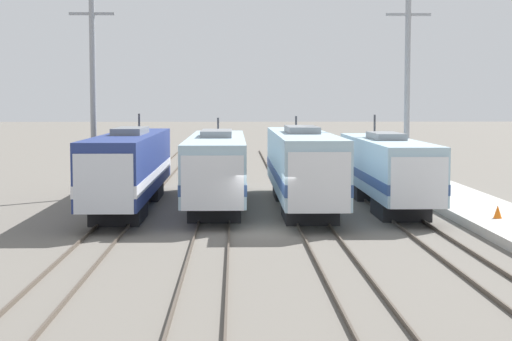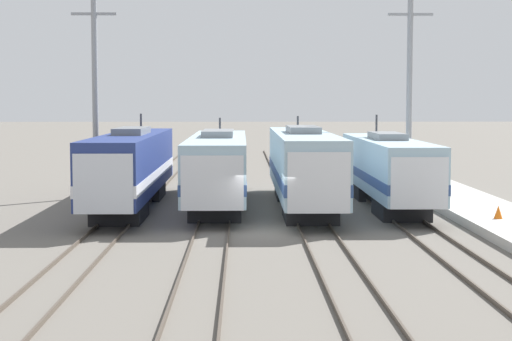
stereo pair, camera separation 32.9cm
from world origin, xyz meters
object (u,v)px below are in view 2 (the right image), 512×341
object	(u,v)px
locomotive_far_right	(388,169)
catenary_tower_right	(409,90)
locomotive_center_left	(218,168)
catenary_tower_left	(95,90)
traffic_cone	(498,212)
locomotive_far_left	(131,168)
locomotive_center_right	(304,167)

from	to	relation	value
locomotive_far_right	catenary_tower_right	xyz separation A→B (m)	(2.13, 5.47, 4.25)
locomotive_center_left	catenary_tower_left	world-z (taller)	catenary_tower_left
locomotive_far_right	catenary_tower_left	world-z (taller)	catenary_tower_left
catenary_tower_right	traffic_cone	distance (m)	13.93
locomotive_far_right	traffic_cone	world-z (taller)	locomotive_far_right
locomotive_far_left	locomotive_center_right	bearing A→B (deg)	0.03
locomotive_far_left	locomotive_center_left	bearing A→B (deg)	12.90
catenary_tower_right	catenary_tower_left	bearing A→B (deg)	180.00
locomotive_far_left	catenary_tower_left	distance (m)	7.61
locomotive_center_left	catenary_tower_right	size ratio (longest dim) A/B	1.55
locomotive_far_right	locomotive_center_left	bearing A→B (deg)	175.35
locomotive_center_right	locomotive_far_right	size ratio (longest dim) A/B	1.13
locomotive_far_left	traffic_cone	distance (m)	18.73
catenary_tower_left	catenary_tower_right	xyz separation A→B (m)	(18.55, 0.00, 0.00)
catenary_tower_left	locomotive_far_left	bearing A→B (deg)	-64.14
catenary_tower_right	traffic_cone	size ratio (longest dim) A/B	20.41
locomotive_far_left	locomotive_center_right	xyz separation A→B (m)	(9.08, 0.00, 0.03)
locomotive_center_left	traffic_cone	bearing A→B (deg)	-31.73
locomotive_far_right	catenary_tower_left	bearing A→B (deg)	161.58
locomotive_center_left	catenary_tower_right	bearing A→B (deg)	22.87
locomotive_far_left	locomotive_center_left	size ratio (longest dim) A/B	1.01
locomotive_far_right	traffic_cone	distance (m)	8.21
locomotive_far_right	catenary_tower_right	distance (m)	7.24
locomotive_center_right	locomotive_far_right	distance (m)	4.55
locomotive_center_right	traffic_cone	xyz separation A→B (m)	(8.27, -6.89, -1.52)
locomotive_far_left	locomotive_center_left	distance (m)	4.66
locomotive_center_right	catenary_tower_right	xyz separation A→B (m)	(6.67, 5.76, 4.08)
locomotive_far_right	catenary_tower_right	world-z (taller)	catenary_tower_right
locomotive_center_left	locomotive_center_right	distance (m)	4.66
locomotive_far_right	traffic_cone	bearing A→B (deg)	-62.54
catenary_tower_right	traffic_cone	xyz separation A→B (m)	(1.60, -12.65, -5.60)
catenary_tower_left	locomotive_center_left	bearing A→B (deg)	-32.80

